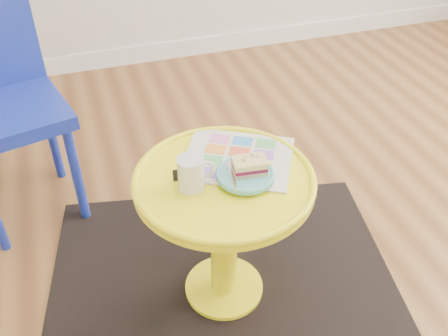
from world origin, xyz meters
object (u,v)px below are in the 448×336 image
object	(u,v)px
side_table	(224,214)
newspaper	(238,158)
mug	(192,172)
plate	(245,175)

from	to	relation	value
side_table	newspaper	xyz separation A→B (m)	(0.07, 0.08, 0.16)
newspaper	mug	distance (m)	0.21
side_table	plate	xyz separation A→B (m)	(0.06, -0.03, 0.17)
mug	plate	bearing A→B (deg)	-2.18
side_table	mug	world-z (taller)	mug
side_table	mug	bearing A→B (deg)	-174.91
side_table	plate	bearing A→B (deg)	-25.76
newspaper	mug	xyz separation A→B (m)	(-0.18, -0.09, 0.05)
side_table	plate	world-z (taller)	plate
side_table	newspaper	bearing A→B (deg)	46.96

